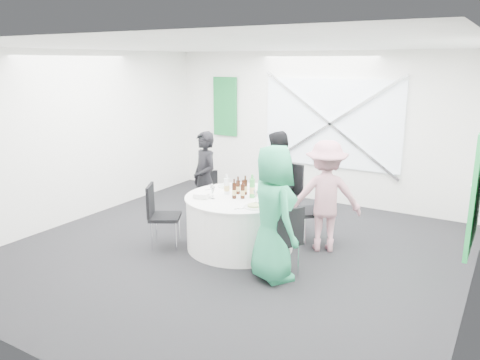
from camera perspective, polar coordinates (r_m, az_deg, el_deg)
The scene contains 44 objects.
floor at distance 6.70m, azimuth -0.89°, elevation -8.68°, with size 6.00×6.00×0.00m, color black.
ceiling at distance 6.17m, azimuth -0.99°, elevation 16.00°, with size 6.00×6.00×0.00m, color silver.
wall_back at distance 8.94m, azimuth 9.29°, elevation 6.31°, with size 6.00×6.00×0.00m, color white.
wall_front at distance 4.13m, azimuth -23.44°, elevation -4.08°, with size 6.00×6.00×0.00m, color white.
wall_left at distance 8.25m, azimuth -19.03°, elevation 5.05°, with size 6.00×6.00×0.00m, color white.
window_panel at distance 8.79m, azimuth 11.04°, elevation 6.76°, with size 2.60×0.03×1.60m, color silver.
window_brace_a at distance 8.75m, azimuth 10.95°, elevation 6.73°, with size 0.05×0.05×3.16m, color silver.
window_brace_b at distance 8.75m, azimuth 10.95°, elevation 6.73°, with size 0.05×0.05×3.16m, color silver.
green_banner at distance 9.77m, azimuth -1.83°, elevation 8.93°, with size 0.55×0.04×1.20m, color #146836.
green_sign at distance 6.02m, azimuth 26.96°, elevation -0.90°, with size 0.05×1.20×1.40m, color green.
banquet_table at distance 6.72m, azimuth 0.00°, elevation -5.12°, with size 1.56×1.56×0.76m.
chair_back at distance 7.56m, azimuth 5.72°, elevation -1.22°, with size 0.53×0.54×1.02m.
chair_back_left at distance 7.77m, azimuth -3.73°, elevation -1.60°, with size 0.53×0.53×0.84m.
chair_back_right at distance 6.95m, azimuth 9.69°, elevation -2.99°, with size 0.63×0.63×0.98m.
chair_front_right at distance 5.80m, azimuth 5.43°, elevation -6.80°, with size 0.57×0.57×0.92m.
chair_front_left at distance 6.78m, azimuth -9.86°, elevation -3.73°, with size 0.58×0.57×0.93m.
person_man_back_left at distance 7.56m, azimuth -4.32°, elevation 0.12°, with size 0.56×0.37×1.54m, color black.
person_man_back at distance 7.54m, azimuth 4.42°, elevation 0.11°, with size 0.75×0.41×1.55m, color black.
person_woman_pink at distance 6.63m, azimuth 10.36°, elevation -1.96°, with size 1.02×0.47×1.58m, color #BC7988.
person_woman_green at distance 5.65m, azimuth 4.08°, elevation -4.10°, with size 0.82×0.53×1.67m, color #279061.
plate_back at distance 7.05m, azimuth 1.57°, elevation -0.92°, with size 0.25×0.25×0.01m.
plate_back_left at distance 7.11m, azimuth -1.64°, elevation -0.77°, with size 0.26×0.26×0.01m.
plate_back_right at distance 6.54m, azimuth 4.47°, elevation -2.10°, with size 0.26×0.26×0.04m.
plate_front_right at distance 6.12m, azimuth 1.77°, elevation -3.22°, with size 0.28×0.28×0.04m.
plate_front_left at distance 6.60m, azimuth -4.61°, elevation -2.02°, with size 0.27×0.27×0.01m.
napkin at distance 6.53m, azimuth -4.77°, elevation -1.88°, with size 0.20×0.13×0.05m, color white.
beer_bottle_a at distance 6.71m, azimuth -0.24°, elevation -0.90°, with size 0.06×0.06×0.26m.
beer_bottle_b at distance 6.67m, azimuth 0.64°, elevation -0.89°, with size 0.06×0.06×0.28m.
beer_bottle_c at distance 6.48m, azimuth 0.32°, elevation -1.40°, with size 0.06×0.06×0.27m.
beer_bottle_d at distance 6.49m, azimuth -0.72°, elevation -1.35°, with size 0.06×0.06×0.28m.
green_water_bottle at distance 6.52m, azimuth 1.50°, elevation -1.03°, with size 0.08×0.08×0.33m.
clear_water_bottle at distance 6.68m, azimuth -1.63°, elevation -0.80°, with size 0.08×0.08×0.30m.
wine_glass_a at distance 6.28m, azimuth 1.94°, elevation -1.71°, with size 0.07×0.07×0.17m.
wine_glass_b at distance 6.60m, azimuth -3.45°, elevation -0.93°, with size 0.07×0.07×0.17m.
wine_glass_c at distance 6.55m, azimuth 3.33°, elevation -1.05°, with size 0.07×0.07×0.17m.
wine_glass_d at distance 6.47m, azimuth -3.34°, elevation -1.24°, with size 0.07×0.07×0.17m.
fork_a at distance 6.99m, azimuth 3.47°, elevation -1.09°, with size 0.01×0.15×0.01m, color silver.
knife_a at distance 7.16m, azimuth 0.67°, elevation -0.71°, with size 0.01×0.15×0.01m, color silver.
fork_b at distance 6.47m, azimuth 4.88°, elevation -2.41°, with size 0.01×0.15×0.01m, color silver.
knife_b at distance 6.75m, azimuth 4.78°, elevation -1.69°, with size 0.01×0.15×0.01m, color silver.
fork_c at distance 7.15m, azimuth -0.97°, elevation -0.72°, with size 0.01×0.15×0.01m, color silver.
knife_c at distance 6.96m, azimuth -3.71°, elevation -1.16°, with size 0.01×0.15×0.01m, color silver.
fork_d at distance 6.06m, azimuth -0.08°, elevation -3.52°, with size 0.01×0.15×0.01m, color silver.
knife_d at distance 6.19m, azimuth 3.37°, elevation -3.15°, with size 0.01×0.15×0.01m, color silver.
Camera 1 is at (3.25, -5.24, 2.62)m, focal length 35.00 mm.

